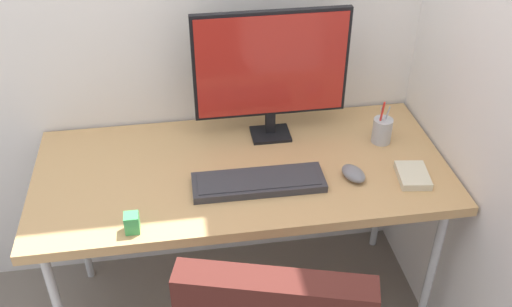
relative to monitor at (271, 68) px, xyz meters
name	(u,v)px	position (x,y,z in m)	size (l,w,h in m)	color
ground_plane	(244,304)	(-0.14, -0.19, -1.02)	(8.00, 8.00, 0.00)	slate
desk	(242,176)	(-0.14, -0.19, -0.33)	(1.46, 0.68, 0.73)	tan
monitor	(271,68)	(0.00, 0.00, 0.00)	(0.56, 0.12, 0.50)	black
keyboard	(259,182)	(-0.09, -0.31, -0.27)	(0.45, 0.15, 0.03)	#333338
mouse	(353,174)	(0.24, -0.32, -0.26)	(0.07, 0.10, 0.04)	slate
pen_holder	(382,130)	(0.41, -0.11, -0.23)	(0.07, 0.07, 0.18)	#B2B5BA
notebook	(413,175)	(0.44, -0.35, -0.27)	(0.10, 0.14, 0.03)	beige
desk_clamp_accessory	(132,223)	(-0.51, -0.47, -0.25)	(0.04, 0.04, 0.06)	#3FAD59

